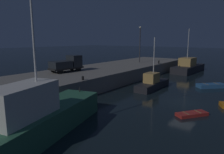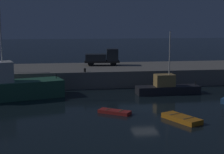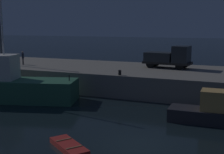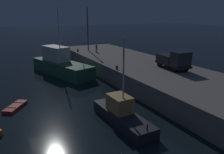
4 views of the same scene
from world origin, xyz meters
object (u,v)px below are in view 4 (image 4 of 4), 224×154
at_px(fishing_boat_white, 60,65).
at_px(utility_truck, 174,60).
at_px(lamp_post_west, 88,25).
at_px(bollard_east, 78,50).
at_px(dinghy_orange_near, 15,107).
at_px(fishing_trawler_red, 122,114).
at_px(dockworker, 96,47).
at_px(bollard_west, 117,68).

height_order(fishing_boat_white, utility_truck, fishing_boat_white).
distance_m(lamp_post_west, bollard_east, 5.10).
bearing_deg(utility_truck, dinghy_orange_near, -94.18).
bearing_deg(fishing_trawler_red, dockworker, 161.38).
height_order(fishing_trawler_red, dockworker, fishing_trawler_red).
bearing_deg(bollard_east, fishing_trawler_red, -11.04).
distance_m(lamp_post_west, bollard_west, 16.79).
height_order(fishing_trawler_red, lamp_post_west, lamp_post_west).
relative_size(fishing_trawler_red, dockworker, 4.83).
height_order(fishing_trawler_red, fishing_boat_white, fishing_boat_white).
xyz_separation_m(fishing_trawler_red, lamp_post_west, (-25.19, 7.05, 6.22)).
height_order(fishing_boat_white, lamp_post_west, lamp_post_west).
bearing_deg(fishing_trawler_red, lamp_post_west, 164.37).
xyz_separation_m(lamp_post_west, bollard_west, (15.95, -2.46, -4.63)).
bearing_deg(utility_truck, lamp_post_west, -168.12).
bearing_deg(dockworker, fishing_boat_white, -62.81).
height_order(fishing_trawler_red, bollard_east, fishing_trawler_red).
height_order(lamp_post_west, bollard_east, lamp_post_west).
xyz_separation_m(dinghy_orange_near, dockworker, (-15.09, 15.35, 2.87)).
bearing_deg(utility_truck, bollard_east, -161.90).
bearing_deg(dinghy_orange_near, lamp_post_west, 140.17).
relative_size(fishing_trawler_red, bollard_west, 15.92).
distance_m(utility_truck, bollard_east, 19.95).
bearing_deg(fishing_boat_white, dockworker, 117.19).
xyz_separation_m(dinghy_orange_near, utility_truck, (1.38, 18.83, 3.17)).
bearing_deg(dinghy_orange_near, dockworker, 134.52).
height_order(utility_truck, dockworker, utility_truck).
distance_m(dockworker, bollard_east, 3.73).
xyz_separation_m(utility_truck, bollard_west, (-3.17, -6.48, -0.94)).
height_order(dockworker, bollard_east, dockworker).
bearing_deg(lamp_post_west, fishing_boat_white, -47.48).
bearing_deg(dinghy_orange_near, fishing_trawler_red, 46.16).
relative_size(fishing_boat_white, utility_truck, 2.45).
height_order(dinghy_orange_near, bollard_west, bollard_west).
bearing_deg(lamp_post_west, bollard_west, -8.76).
xyz_separation_m(fishing_trawler_red, dockworker, (-22.54, 7.59, 2.24)).
height_order(lamp_post_west, dockworker, lamp_post_west).
xyz_separation_m(fishing_boat_white, bollard_east, (-6.49, 5.10, 0.96)).
xyz_separation_m(utility_truck, dockworker, (-16.47, -3.48, -0.29)).
bearing_deg(bollard_west, lamp_post_west, 171.24).
bearing_deg(utility_truck, dockworker, -168.08).
bearing_deg(utility_truck, bollard_west, -116.10).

